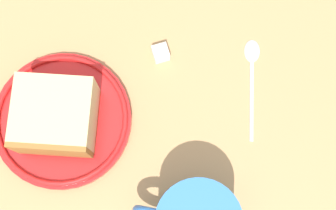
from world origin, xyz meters
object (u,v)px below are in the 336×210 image
(cake_slice, at_px, (56,117))
(teaspoon, at_px, (252,68))
(small_plate, at_px, (62,120))
(sugar_cube, at_px, (161,53))

(cake_slice, xyz_separation_m, teaspoon, (0.25, 0.01, -0.04))
(small_plate, height_order, sugar_cube, sugar_cube)
(small_plate, height_order, teaspoon, small_plate)
(small_plate, bearing_deg, cake_slice, -108.40)
(cake_slice, height_order, teaspoon, cake_slice)
(small_plate, distance_m, sugar_cube, 0.15)
(small_plate, xyz_separation_m, teaspoon, (0.25, 0.01, -0.00))
(small_plate, bearing_deg, sugar_cube, 20.59)
(cake_slice, xyz_separation_m, sugar_cube, (0.14, 0.05, -0.03))
(small_plate, height_order, cake_slice, cake_slice)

